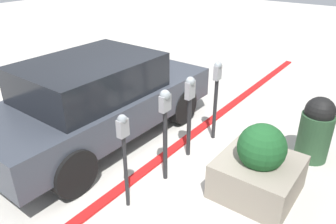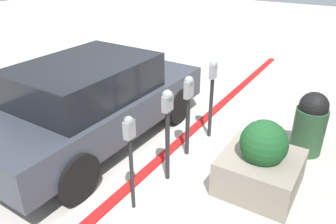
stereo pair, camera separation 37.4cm
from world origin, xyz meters
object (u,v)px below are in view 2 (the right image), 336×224
parking_meter_second (167,120)px  parking_meter_middle (188,102)px  parking_meter_fourth (212,88)px  planter_box (261,163)px  parking_meter_nearest (130,145)px  parked_car_front (94,101)px  trash_bin (310,123)px

parking_meter_second → parking_meter_middle: 0.78m
parking_meter_fourth → planter_box: bearing=-127.9°
parking_meter_second → parking_meter_fourth: size_ratio=0.99×
parking_meter_nearest → planter_box: (1.34, -1.35, -0.59)m
parking_meter_middle → parking_meter_fourth: 0.78m
parking_meter_fourth → parked_car_front: parked_car_front is taller
parking_meter_second → planter_box: size_ratio=1.34×
planter_box → parking_meter_second: bearing=112.6°
parking_meter_nearest → parked_car_front: parked_car_front is taller
parking_meter_nearest → parked_car_front: bearing=57.4°
parking_meter_fourth → trash_bin: bearing=-76.2°
parking_meter_middle → parking_meter_second: bearing=-174.2°
parking_meter_second → parking_meter_nearest: bearing=175.7°
parking_meter_nearest → parking_meter_fourth: size_ratio=0.94×
parking_meter_second → planter_box: bearing=-67.4°
parking_meter_middle → planter_box: bearing=-99.9°
parking_meter_nearest → parking_meter_middle: (1.58, 0.02, -0.03)m
parking_meter_nearest → planter_box: bearing=-45.1°
parking_meter_nearest → parked_car_front: size_ratio=0.32×
parking_meter_nearest → trash_bin: parking_meter_nearest is taller
parking_meter_nearest → parking_meter_fourth: 2.35m
parked_car_front → trash_bin: bearing=-62.7°
parked_car_front → trash_bin: 3.83m
parking_meter_fourth → parking_meter_nearest: bearing=178.8°
parked_car_front → parking_meter_middle: bearing=-71.9°
planter_box → parking_meter_nearest: bearing=134.9°
trash_bin → parking_meter_nearest: bearing=147.8°
parking_meter_fourth → planter_box: 1.74m
parking_meter_fourth → planter_box: (-1.01, -1.30, -0.57)m
planter_box → trash_bin: (1.43, -0.40, 0.13)m
planter_box → parked_car_front: (-0.27, 3.02, 0.40)m
planter_box → parking_meter_fourth: bearing=52.1°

